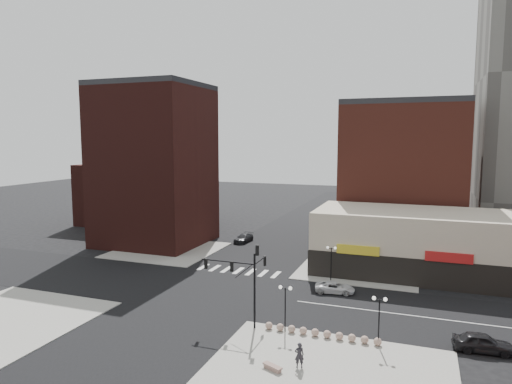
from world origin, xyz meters
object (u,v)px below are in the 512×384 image
(pedestrian, at_px, (299,355))
(white_suv, at_px, (335,288))
(traffic_signal, at_px, (246,274))
(street_lamp_ne, at_px, (331,255))
(stone_bench, at_px, (272,367))
(street_lamp_se_b, at_px, (379,309))
(street_lamp_se_a, at_px, (285,297))
(dark_sedan_north, at_px, (244,238))
(dark_sedan_east, at_px, (483,343))

(pedestrian, bearing_deg, white_suv, -111.53)
(traffic_signal, height_order, street_lamp_ne, traffic_signal)
(white_suv, relative_size, pedestrian, 2.26)
(white_suv, xyz_separation_m, stone_bench, (-1.16, -18.79, -0.29))
(traffic_signal, height_order, street_lamp_se_b, traffic_signal)
(street_lamp_se_a, height_order, street_lamp_ne, same)
(stone_bench, bearing_deg, pedestrian, 54.64)
(street_lamp_se_a, xyz_separation_m, pedestrian, (2.80, -5.75, -2.20))
(street_lamp_se_b, distance_m, dark_sedan_north, 40.19)
(white_suv, height_order, stone_bench, white_suv)
(traffic_signal, distance_m, pedestrian, 9.65)
(street_lamp_ne, distance_m, dark_sedan_east, 20.65)
(street_lamp_se_a, bearing_deg, traffic_signal, 177.43)
(traffic_signal, xyz_separation_m, dark_sedan_east, (19.73, 1.83, -4.19))
(street_lamp_ne, height_order, dark_sedan_east, street_lamp_ne)
(street_lamp_se_a, distance_m, dark_sedan_east, 16.29)
(street_lamp_ne, bearing_deg, street_lamp_se_a, -93.58)
(street_lamp_ne, bearing_deg, pedestrian, -85.26)
(street_lamp_se_b, xyz_separation_m, dark_sedan_east, (7.97, 2.00, -2.52))
(street_lamp_ne, bearing_deg, traffic_signal, -106.75)
(traffic_signal, height_order, street_lamp_se_a, traffic_signal)
(street_lamp_ne, distance_m, white_suv, 4.96)
(street_lamp_se_b, xyz_separation_m, white_suv, (-5.79, 12.01, -2.68))
(traffic_signal, distance_m, street_lamp_se_a, 4.12)
(street_lamp_ne, relative_size, dark_sedan_east, 0.91)
(dark_sedan_east, relative_size, stone_bench, 2.74)
(traffic_signal, bearing_deg, street_lamp_ne, 73.25)
(pedestrian, distance_m, stone_bench, 2.18)
(dark_sedan_east, bearing_deg, pedestrian, 116.28)
(traffic_signal, xyz_separation_m, street_lamp_se_a, (3.76, -0.17, -1.67))
(dark_sedan_east, distance_m, pedestrian, 15.28)
(street_lamp_ne, height_order, dark_sedan_north, street_lamp_ne)
(dark_sedan_east, bearing_deg, traffic_signal, 91.11)
(street_lamp_se_a, xyz_separation_m, stone_bench, (1.05, -6.78, -2.97))
(street_lamp_se_b, relative_size, street_lamp_ne, 1.00)
(street_lamp_ne, distance_m, stone_bench, 22.98)
(street_lamp_se_b, bearing_deg, dark_sedan_east, 14.09)
(street_lamp_se_a, relative_size, street_lamp_se_b, 1.00)
(dark_sedan_north, distance_m, stone_bench, 42.33)
(street_lamp_ne, relative_size, white_suv, 0.95)
(traffic_signal, distance_m, street_lamp_se_b, 11.88)
(street_lamp_se_a, xyz_separation_m, street_lamp_ne, (1.00, 16.00, 0.00))
(street_lamp_se_a, height_order, white_suv, street_lamp_se_a)
(traffic_signal, bearing_deg, white_suv, 63.22)
(street_lamp_ne, bearing_deg, street_lamp_se_b, -66.37)
(traffic_signal, xyz_separation_m, street_lamp_se_b, (11.76, -0.17, -1.67))
(traffic_signal, bearing_deg, dark_sedan_north, 112.06)
(stone_bench, bearing_deg, street_lamp_se_a, 122.89)
(street_lamp_ne, distance_m, dark_sedan_north, 23.70)
(street_lamp_ne, bearing_deg, dark_sedan_north, 138.15)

